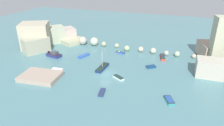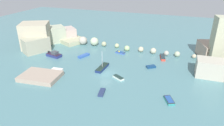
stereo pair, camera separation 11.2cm
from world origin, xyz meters
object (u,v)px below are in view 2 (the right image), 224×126
(moored_boat_0, at_px, (169,100))
(moored_boat_6, at_px, (102,68))
(stone_dock, at_px, (40,76))
(channel_buoy, at_px, (119,52))
(moored_boat_10, at_px, (118,78))
(moored_boat_4, at_px, (151,67))
(moored_boat_2, at_px, (102,92))
(moored_boat_9, at_px, (120,52))
(moored_boat_3, at_px, (84,56))
(moored_boat_7, at_px, (54,55))
(moored_boat_8, at_px, (163,57))
(moored_boat_1, at_px, (57,69))
(moored_boat_5, at_px, (47,80))

(moored_boat_0, xyz_separation_m, moored_boat_6, (-17.70, 9.04, 0.06))
(stone_dock, xyz_separation_m, moored_boat_6, (11.78, 9.67, -0.17))
(channel_buoy, xyz_separation_m, moored_boat_10, (4.94, -15.67, -0.08))
(moored_boat_4, relative_size, moored_boat_6, 0.48)
(moored_boat_4, bearing_deg, moored_boat_2, 28.81)
(moored_boat_9, bearing_deg, moored_boat_3, -131.64)
(moored_boat_7, distance_m, moored_boat_8, 31.77)
(stone_dock, relative_size, moored_boat_2, 2.98)
(moored_boat_4, relative_size, moored_boat_8, 0.61)
(moored_boat_1, height_order, moored_boat_8, moored_boat_8)
(moored_boat_10, bearing_deg, moored_boat_9, -42.65)
(moored_boat_1, bearing_deg, channel_buoy, -129.26)
(moored_boat_2, xyz_separation_m, moored_boat_8, (9.54, 22.99, 0.14))
(moored_boat_6, distance_m, moored_boat_9, 12.05)
(moored_boat_8, height_order, moored_boat_10, moored_boat_8)
(stone_dock, bearing_deg, moored_boat_5, -13.91)
(moored_boat_2, height_order, moored_boat_4, moored_boat_4)
(moored_boat_0, distance_m, moored_boat_4, 15.26)
(moored_boat_7, height_order, moored_boat_9, moored_boat_7)
(moored_boat_0, xyz_separation_m, moored_boat_7, (-34.24, 11.87, 0.32))
(moored_boat_8, relative_size, moored_boat_10, 1.45)
(moored_boat_10, bearing_deg, stone_dock, 50.70)
(moored_boat_0, relative_size, moored_boat_9, 1.03)
(stone_dock, height_order, channel_buoy, stone_dock)
(moored_boat_0, bearing_deg, moored_boat_1, 56.13)
(moored_boat_3, relative_size, moored_boat_10, 1.30)
(moored_boat_3, distance_m, moored_boat_7, 8.76)
(moored_boat_5, distance_m, moored_boat_8, 32.50)
(moored_boat_7, height_order, moored_boat_10, moored_boat_7)
(moored_boat_2, distance_m, moored_boat_10, 7.30)
(moored_boat_0, relative_size, moored_boat_1, 1.09)
(moored_boat_0, height_order, moored_boat_6, moored_boat_6)
(moored_boat_6, bearing_deg, channel_buoy, -0.80)
(moored_boat_3, bearing_deg, moored_boat_7, 129.77)
(moored_boat_2, bearing_deg, moored_boat_0, 87.74)
(stone_dock, xyz_separation_m, moored_boat_1, (1.33, 4.93, -0.29))
(moored_boat_2, height_order, moored_boat_6, moored_boat_6)
(moored_boat_0, xyz_separation_m, moored_boat_8, (-3.89, 21.25, 0.06))
(moored_boat_10, bearing_deg, moored_boat_7, 15.17)
(stone_dock, relative_size, moored_boat_0, 2.82)
(channel_buoy, distance_m, moored_boat_6, 12.10)
(stone_dock, distance_m, moored_boat_3, 15.76)
(moored_boat_2, bearing_deg, channel_buoy, 179.47)
(moored_boat_1, distance_m, moored_boat_5, 5.48)
(stone_dock, bearing_deg, moored_boat_7, 110.84)
(moored_boat_2, bearing_deg, moored_boat_8, 147.83)
(moored_boat_3, relative_size, moored_boat_6, 0.71)
(moored_boat_9, bearing_deg, moored_boat_0, -37.37)
(channel_buoy, bearing_deg, moored_boat_6, -92.89)
(moored_boat_1, xyz_separation_m, moored_boat_9, (11.54, 16.74, 0.01))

